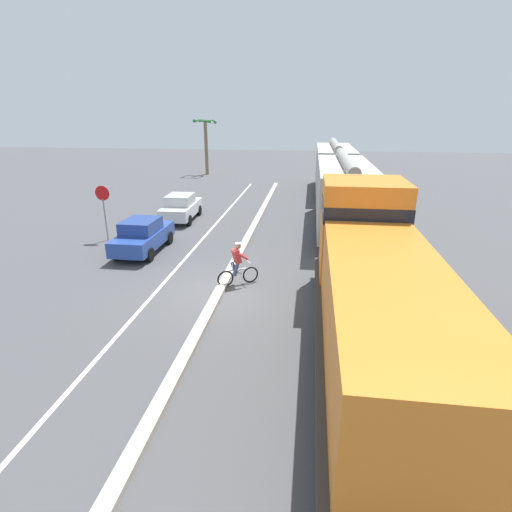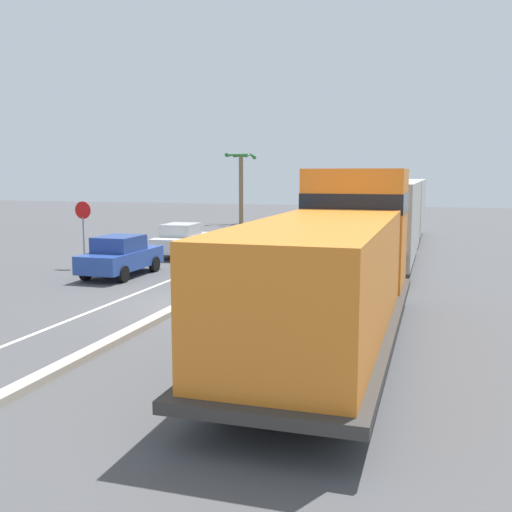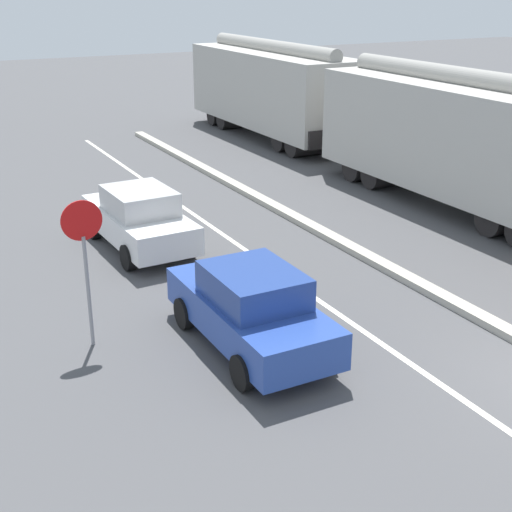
{
  "view_description": "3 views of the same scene",
  "coord_description": "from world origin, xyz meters",
  "px_view_note": "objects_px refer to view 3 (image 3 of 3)",
  "views": [
    {
      "loc": [
        3.2,
        -13.46,
        6.38
      ],
      "look_at": [
        1.21,
        1.12,
        1.07
      ],
      "focal_mm": 28.0,
      "sensor_mm": 36.0,
      "label": 1
    },
    {
      "loc": [
        7.35,
        -17.04,
        4.06
      ],
      "look_at": [
        2.31,
        -0.44,
        1.67
      ],
      "focal_mm": 42.0,
      "sensor_mm": 36.0,
      "label": 2
    },
    {
      "loc": [
        -10.23,
        -6.73,
        6.54
      ],
      "look_at": [
        -3.75,
        5.54,
        1.16
      ],
      "focal_mm": 50.0,
      "sensor_mm": 36.0,
      "label": 3
    }
  ],
  "objects_px": {
    "parked_car_blue": "(251,308)",
    "stop_sign": "(84,246)",
    "hopper_car_middle": "(271,90)",
    "hopper_car_lead": "(458,139)",
    "parked_car_white": "(139,218)"
  },
  "relations": [
    {
      "from": "parked_car_blue",
      "to": "stop_sign",
      "type": "relative_size",
      "value": 1.46
    },
    {
      "from": "hopper_car_middle",
      "to": "stop_sign",
      "type": "relative_size",
      "value": 3.68
    },
    {
      "from": "parked_car_blue",
      "to": "stop_sign",
      "type": "xyz_separation_m",
      "value": [
        -2.64,
        1.51,
        1.21
      ]
    },
    {
      "from": "hopper_car_lead",
      "to": "parked_car_white",
      "type": "relative_size",
      "value": 2.49
    },
    {
      "from": "stop_sign",
      "to": "hopper_car_lead",
      "type": "bearing_deg",
      "value": 16.7
    },
    {
      "from": "parked_car_white",
      "to": "hopper_car_middle",
      "type": "bearing_deg",
      "value": 47.5
    },
    {
      "from": "parked_car_blue",
      "to": "parked_car_white",
      "type": "distance_m",
      "value": 6.12
    },
    {
      "from": "hopper_car_lead",
      "to": "parked_car_blue",
      "type": "distance_m",
      "value": 11.13
    },
    {
      "from": "parked_car_blue",
      "to": "hopper_car_lead",
      "type": "bearing_deg",
      "value": 28.21
    },
    {
      "from": "hopper_car_lead",
      "to": "parked_car_white",
      "type": "distance_m",
      "value": 9.93
    },
    {
      "from": "parked_car_white",
      "to": "parked_car_blue",
      "type": "bearing_deg",
      "value": -89.37
    },
    {
      "from": "hopper_car_lead",
      "to": "stop_sign",
      "type": "relative_size",
      "value": 3.68
    },
    {
      "from": "parked_car_blue",
      "to": "hopper_car_middle",
      "type": "bearing_deg",
      "value": 59.92
    },
    {
      "from": "hopper_car_lead",
      "to": "hopper_car_middle",
      "type": "xyz_separation_m",
      "value": [
        0.0,
        11.6,
        0.0
      ]
    },
    {
      "from": "parked_car_blue",
      "to": "parked_car_white",
      "type": "bearing_deg",
      "value": 90.63
    }
  ]
}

